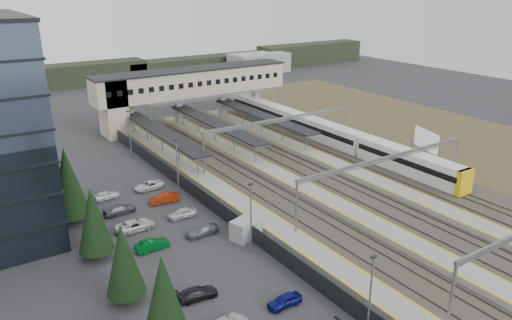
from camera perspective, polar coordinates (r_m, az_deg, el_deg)
ground at (r=64.12m, az=1.57°, el=-5.58°), size 220.00×220.00×0.00m
conifer_row at (r=50.36m, az=-16.89°, el=-7.83°), size 4.42×49.82×9.50m
car_park at (r=54.06m, az=-7.51°, el=-10.20°), size 10.49×44.53×1.29m
lampposts at (r=59.53m, az=-5.42°, el=-3.16°), size 0.50×53.25×8.07m
fence at (r=64.55m, az=-5.73°, el=-4.52°), size 0.08×90.00×2.00m
relay_cabin_near at (r=56.55m, az=-1.42°, el=-7.94°), size 3.25×2.78×2.30m
relay_cabin_far at (r=56.86m, az=-0.76°, el=-7.89°), size 2.47×2.13×2.09m
rail_corridor at (r=72.83m, az=5.36°, el=-2.21°), size 34.00×90.00×0.92m
canopies at (r=87.85m, az=-4.75°, el=4.17°), size 23.10×30.00×3.28m
footbridge at (r=100.29m, az=-8.64°, el=8.33°), size 40.40×6.40×11.20m
gantries at (r=71.11m, az=8.19°, el=2.01°), size 28.40×62.28×7.17m
train at (r=90.15m, az=7.83°, el=3.19°), size 2.79×58.20×3.51m
billboard at (r=83.20m, az=18.86°, el=2.05°), size 2.05×6.02×5.38m
scrub_east at (r=98.15m, az=21.90°, el=2.09°), size 34.00×120.00×0.06m
treeline_far at (r=152.90m, az=-11.16°, el=10.18°), size 170.00×19.00×7.00m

